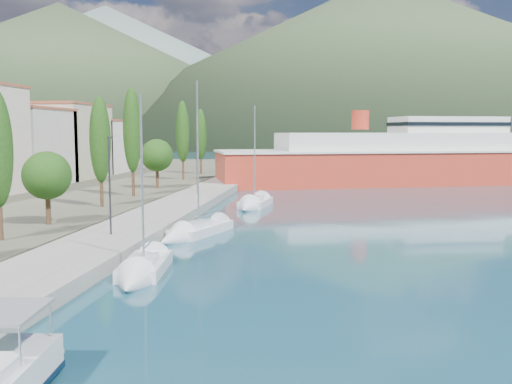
# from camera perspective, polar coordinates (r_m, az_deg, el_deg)

# --- Properties ---
(ground) EXTENTS (1400.00, 1400.00, 0.00)m
(ground) POSITION_cam_1_polar(r_m,az_deg,el_deg) (140.45, 5.46, 3.13)
(ground) COLOR navy
(quay) EXTENTS (5.00, 88.00, 0.80)m
(quay) POSITION_cam_1_polar(r_m,az_deg,el_deg) (48.56, -8.79, -2.01)
(quay) COLOR gray
(quay) RESTS_ON ground
(hills_far) EXTENTS (1480.00, 900.00, 180.00)m
(hills_far) POSITION_cam_1_polar(r_m,az_deg,el_deg) (656.64, 19.41, 11.89)
(hills_far) COLOR slate
(hills_far) RESTS_ON ground
(hills_near) EXTENTS (1010.00, 520.00, 115.00)m
(hills_near) POSITION_cam_1_polar(r_m,az_deg,el_deg) (405.90, 20.98, 11.63)
(hills_near) COLOR #37492C
(hills_near) RESTS_ON ground
(tree_row) EXTENTS (3.68, 64.54, 10.79)m
(tree_row) POSITION_cam_1_polar(r_m,az_deg,el_deg) (56.63, -12.79, 4.49)
(tree_row) COLOR #47301E
(tree_row) RESTS_ON land_strip
(lamp_posts) EXTENTS (0.15, 43.65, 6.06)m
(lamp_posts) POSITION_cam_1_polar(r_m,az_deg,el_deg) (37.48, -13.64, 1.18)
(lamp_posts) COLOR #2D2D33
(lamp_posts) RESTS_ON quay
(sailboat_near) EXTENTS (2.81, 7.04, 9.84)m
(sailboat_near) POSITION_cam_1_polar(r_m,az_deg,el_deg) (28.41, -11.70, -8.11)
(sailboat_near) COLOR silver
(sailboat_near) RESTS_ON ground
(sailboat_mid) EXTENTS (4.44, 8.18, 11.41)m
(sailboat_mid) POSITION_cam_1_polar(r_m,az_deg,el_deg) (38.72, -6.95, -4.21)
(sailboat_mid) COLOR silver
(sailboat_mid) RESTS_ON ground
(sailboat_far) EXTENTS (3.14, 7.34, 10.46)m
(sailboat_far) POSITION_cam_1_polar(r_m,az_deg,el_deg) (53.05, -0.50, -1.36)
(sailboat_far) COLOR silver
(sailboat_far) RESTS_ON ground
(ferry) EXTENTS (53.83, 26.69, 10.51)m
(ferry) POSITION_cam_1_polar(r_m,az_deg,el_deg) (81.42, 15.27, 3.07)
(ferry) COLOR red
(ferry) RESTS_ON ground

